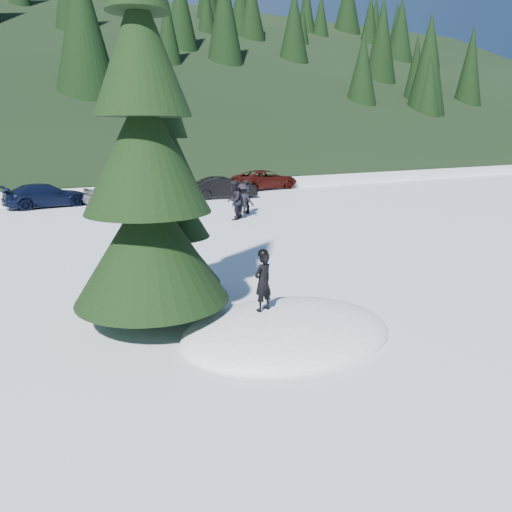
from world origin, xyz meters
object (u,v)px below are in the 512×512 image
car_4 (125,191)px  car_6 (265,180)px  spruce_tall (146,167)px  adult_1 (247,197)px  adult_2 (243,201)px  spruce_short (172,214)px  car_3 (46,195)px  car_5 (224,187)px  child_skier (263,282)px  adult_0 (234,200)px

car_4 → car_6: 10.90m
spruce_tall → adult_1: 14.88m
adult_2 → spruce_short: bearing=84.6°
car_3 → car_5: size_ratio=1.10×
spruce_tall → adult_1: (8.60, 11.89, -2.48)m
car_5 → car_6: size_ratio=0.83×
adult_1 → car_6: adult_1 is taller
spruce_tall → adult_2: size_ratio=5.39×
child_skier → car_6: size_ratio=0.25×
car_3 → car_4: size_ratio=0.98×
adult_1 → adult_2: size_ratio=1.05×
child_skier → adult_1: child_skier is taller
car_4 → adult_2: bearing=-167.0°
child_skier → spruce_short: bearing=-91.0°
spruce_tall → child_skier: 3.24m
adult_0 → car_3: adult_0 is taller
spruce_tall → car_4: bearing=76.9°
child_skier → adult_0: 13.25m
car_5 → child_skier: bearing=168.9°
adult_1 → car_4: 7.30m
adult_0 → car_4: 7.71m
adult_0 → car_5: bearing=-162.4°
child_skier → car_3: (-1.61, 20.44, -0.45)m
spruce_short → car_5: size_ratio=1.37×
adult_1 → adult_2: adult_1 is taller
adult_0 → adult_2: 0.69m
adult_1 → car_3: bearing=-115.1°
adult_2 → car_6: (6.78, 9.56, -0.14)m
spruce_short → car_3: bearing=92.6°
spruce_short → car_6: bearing=54.4°
spruce_short → adult_0: size_ratio=2.98×
car_4 → spruce_tall: bearing=150.8°
adult_2 → car_4: (-3.75, 6.75, -0.05)m
car_3 → car_4: 4.12m
spruce_short → car_5: 18.56m
spruce_tall → car_4: spruce_tall is taller
adult_2 → adult_0: bearing=56.1°
adult_0 → car_4: size_ratio=0.41×
adult_0 → adult_1: (1.37, 1.30, -0.07)m
child_skier → car_6: child_skier is taller
car_3 → car_4: car_4 is taller
spruce_tall → adult_0: size_ratio=4.78×
adult_0 → adult_1: adult_0 is taller
spruce_tall → car_3: (0.20, 18.95, -2.69)m
adult_2 → car_3: adult_2 is taller
spruce_short → adult_0: bearing=55.8°
spruce_short → adult_2: spruce_short is taller
adult_1 → car_5: adult_1 is taller
car_5 → spruce_tall: bearing=162.5°
car_4 → car_5: size_ratio=1.12×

